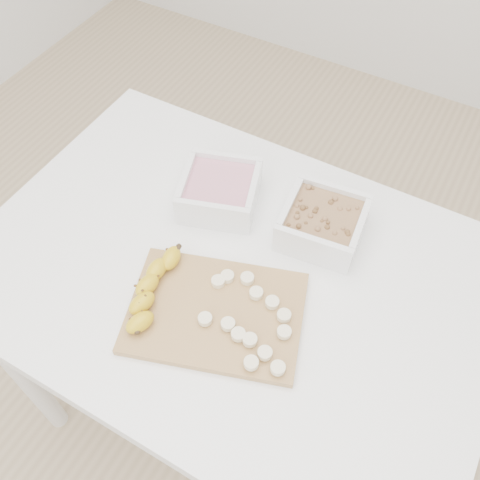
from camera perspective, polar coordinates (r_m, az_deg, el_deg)
The scene contains 7 objects.
ground at distance 1.70m, azimuth -0.52°, elevation -17.33°, with size 3.50×3.50×0.00m, color #C6AD89.
table at distance 1.10m, azimuth -0.77°, elevation -5.95°, with size 1.00×0.70×0.75m.
bowl_yogurt at distance 1.10m, azimuth -2.17°, elevation 5.31°, with size 0.19×0.19×0.07m.
bowl_granola at distance 1.06m, azimuth 8.82°, elevation 1.85°, with size 0.17×0.17×0.07m.
cutting_board at distance 0.97m, azimuth -2.61°, elevation -7.74°, with size 0.31×0.22×0.01m, color #AE874A.
banana at distance 0.97m, azimuth -9.38°, elevation -5.27°, with size 0.05×0.19×0.03m, color gold, non-canonical shape.
banana_slices at distance 0.94m, azimuth 1.07°, elevation -8.42°, with size 0.20×0.17×0.02m.
Camera 1 is at (0.29, -0.49, 1.60)m, focal length 40.00 mm.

